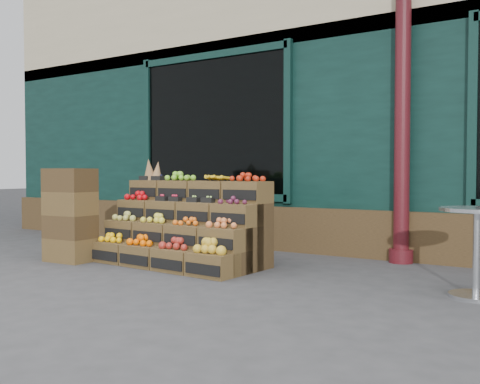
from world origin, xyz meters
The scene contains 6 objects.
ground centered at (0.00, 0.00, 0.00)m, with size 60.00×60.00×0.00m, color #39393B.
shop_facade centered at (0.00, 5.11, 2.40)m, with size 12.00×6.24×4.80m.
crate_display centered at (-0.93, 0.63, 0.38)m, with size 2.06×1.11×1.25m.
spare_crates centered at (-2.19, 0.03, 0.56)m, with size 0.57×0.41×1.11m.
bistro_table centered at (2.24, 0.59, 0.48)m, with size 0.61×0.61×0.77m.
shopkeeper centered at (-1.32, 2.63, 0.87)m, with size 0.64×0.42×1.75m, color #13451C.
Camera 1 is at (2.94, -4.28, 1.06)m, focal length 40.00 mm.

